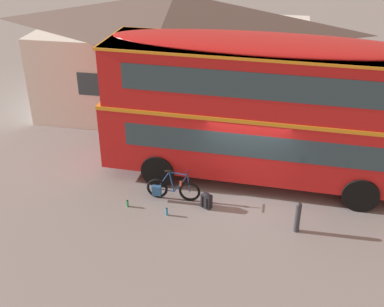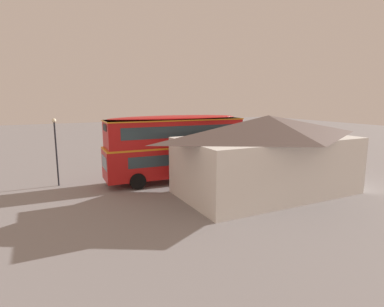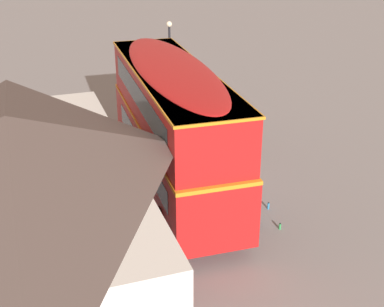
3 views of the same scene
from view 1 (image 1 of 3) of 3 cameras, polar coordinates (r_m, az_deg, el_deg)
name	(u,v)px [view 1 (image 1 of 3)]	position (r m, az deg, el deg)	size (l,w,h in m)	color
ground_plane	(245,193)	(15.85, 6.14, -4.64)	(120.00, 120.00, 0.00)	gray
double_decker_bus	(264,106)	(15.53, 8.37, 5.55)	(10.33, 3.07, 4.79)	black
touring_bicycle	(171,189)	(15.30, -2.43, -4.17)	(1.72, 0.46, 1.03)	black
backpack_on_ground	(207,200)	(14.98, 1.71, -5.45)	(0.37, 0.34, 0.51)	black
water_bottle_blue_sports	(167,212)	(14.74, -2.96, -6.80)	(0.08, 0.08, 0.26)	#338CBF
water_bottle_green_metal	(127,204)	(15.23, -7.53, -5.81)	(0.08, 0.08, 0.23)	green
pub_building	(176,52)	(21.13, -1.82, 11.79)	(11.42, 6.41, 4.96)	silver
kerb_bollard	(298,217)	(14.19, 12.22, -7.21)	(0.16, 0.16, 0.97)	#333338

